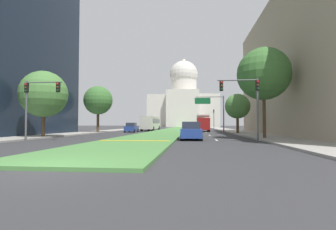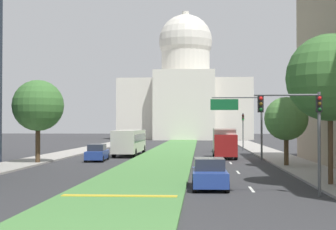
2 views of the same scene
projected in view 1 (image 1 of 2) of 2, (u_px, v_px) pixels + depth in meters
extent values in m
plane|color=#333335|center=(175.00, 129.00, 64.97)|extent=(260.00, 260.00, 0.00)
cube|color=#4C8442|center=(174.00, 130.00, 59.26)|extent=(6.18, 103.38, 0.14)
cube|color=gold|center=(134.00, 141.00, 19.73)|extent=(5.56, 0.50, 0.04)
cube|color=silver|center=(216.00, 140.00, 23.03)|extent=(0.16, 2.40, 0.01)
cube|color=silver|center=(210.00, 135.00, 32.68)|extent=(0.16, 2.40, 0.01)
cube|color=silver|center=(206.00, 133.00, 41.56)|extent=(0.16, 2.40, 0.01)
cube|color=silver|center=(204.00, 132.00, 47.32)|extent=(0.16, 2.40, 0.01)
cube|color=silver|center=(202.00, 130.00, 59.28)|extent=(0.16, 2.40, 0.01)
cube|color=#9E9991|center=(115.00, 130.00, 54.78)|extent=(4.00, 103.38, 0.15)
cube|color=#9E9991|center=(230.00, 131.00, 52.33)|extent=(4.00, 103.38, 0.15)
cube|color=silver|center=(184.00, 111.00, 122.34)|extent=(32.89, 19.56, 14.97)
cube|color=silver|center=(183.00, 108.00, 110.66)|extent=(14.47, 4.00, 16.46)
cylinder|color=silver|center=(184.00, 88.00, 122.74)|extent=(12.44, 12.44, 7.88)
sphere|color=silver|center=(184.00, 75.00, 122.96)|extent=(13.80, 13.80, 13.80)
cylinder|color=silver|center=(184.00, 62.00, 123.18)|extent=(1.80, 1.80, 3.00)
cylinder|color=#515456|center=(26.00, 111.00, 21.75)|extent=(0.16, 0.16, 5.20)
cube|color=black|center=(27.00, 88.00, 21.82)|extent=(0.28, 0.24, 0.84)
sphere|color=red|center=(26.00, 84.00, 21.69)|extent=(0.18, 0.18, 0.18)
sphere|color=#4C380F|center=(26.00, 88.00, 21.68)|extent=(0.18, 0.18, 0.18)
sphere|color=#0F4219|center=(25.00, 91.00, 21.67)|extent=(0.18, 0.18, 0.18)
cylinder|color=#515456|center=(44.00, 82.00, 21.68)|extent=(3.20, 0.10, 0.10)
cube|color=black|center=(58.00, 87.00, 21.53)|extent=(0.28, 0.24, 0.84)
sphere|color=red|center=(57.00, 84.00, 21.40)|extent=(0.18, 0.18, 0.18)
sphere|color=#4C380F|center=(57.00, 87.00, 21.39)|extent=(0.18, 0.18, 0.18)
sphere|color=#0F4219|center=(57.00, 90.00, 21.38)|extent=(0.18, 0.18, 0.18)
cylinder|color=#515456|center=(258.00, 110.00, 20.35)|extent=(0.16, 0.16, 5.20)
cube|color=black|center=(257.00, 85.00, 20.42)|extent=(0.28, 0.24, 0.84)
sphere|color=red|center=(258.00, 82.00, 20.29)|extent=(0.18, 0.18, 0.18)
sphere|color=#4C380F|center=(258.00, 85.00, 20.28)|extent=(0.18, 0.18, 0.18)
sphere|color=#0F4219|center=(258.00, 89.00, 20.27)|extent=(0.18, 0.18, 0.18)
cylinder|color=#515456|center=(237.00, 80.00, 20.59)|extent=(3.20, 0.10, 0.10)
cube|color=black|center=(221.00, 86.00, 20.70)|extent=(0.28, 0.24, 0.84)
sphere|color=red|center=(221.00, 82.00, 20.57)|extent=(0.18, 0.18, 0.18)
sphere|color=#4C380F|center=(221.00, 86.00, 20.56)|extent=(0.18, 0.18, 0.18)
sphere|color=#0F4219|center=(222.00, 89.00, 20.55)|extent=(0.18, 0.18, 0.18)
cylinder|color=#515456|center=(214.00, 119.00, 63.81)|extent=(0.16, 0.16, 5.20)
cube|color=black|center=(214.00, 111.00, 63.88)|extent=(0.28, 0.24, 0.84)
sphere|color=#510F0F|center=(214.00, 110.00, 63.75)|extent=(0.18, 0.18, 0.18)
sphere|color=#4C380F|center=(214.00, 111.00, 63.74)|extent=(0.18, 0.18, 0.18)
sphere|color=#1ED838|center=(214.00, 113.00, 63.73)|extent=(0.18, 0.18, 0.18)
cylinder|color=#515456|center=(224.00, 114.00, 44.84)|extent=(0.20, 0.20, 6.50)
cylinder|color=#515456|center=(209.00, 97.00, 45.19)|extent=(4.94, 0.12, 0.12)
cube|color=#146033|center=(203.00, 101.00, 45.24)|extent=(2.80, 0.08, 1.10)
cylinder|color=#4C3823|center=(43.00, 122.00, 26.30)|extent=(0.35, 0.35, 3.26)
sphere|color=#4C7F3D|center=(44.00, 94.00, 26.40)|extent=(4.85, 4.85, 4.85)
cylinder|color=#4C3823|center=(264.00, 114.00, 24.07)|extent=(0.29, 0.29, 4.89)
sphere|color=#3D7033|center=(264.00, 74.00, 24.20)|extent=(5.05, 5.05, 5.05)
cylinder|color=#4C3823|center=(98.00, 120.00, 41.14)|extent=(0.43, 0.43, 4.04)
sphere|color=#3D7033|center=(98.00, 100.00, 41.26)|extent=(4.67, 4.67, 4.67)
cylinder|color=#4C3823|center=(238.00, 123.00, 37.17)|extent=(0.39, 0.39, 3.07)
sphere|color=#4C7F3D|center=(237.00, 106.00, 37.26)|extent=(3.68, 3.68, 3.68)
cube|color=navy|center=(191.00, 133.00, 23.54)|extent=(1.97, 4.48, 0.80)
cube|color=#282D38|center=(191.00, 125.00, 23.75)|extent=(1.70, 2.17, 0.66)
cylinder|color=black|center=(201.00, 137.00, 21.70)|extent=(0.23, 0.64, 0.64)
cylinder|color=black|center=(181.00, 137.00, 21.84)|extent=(0.23, 0.64, 0.64)
cylinder|color=black|center=(199.00, 135.00, 25.23)|extent=(0.23, 0.64, 0.64)
cylinder|color=black|center=(182.00, 135.00, 25.37)|extent=(0.23, 0.64, 0.64)
cube|color=navy|center=(132.00, 129.00, 44.62)|extent=(2.01, 4.79, 0.80)
cube|color=#282D38|center=(131.00, 125.00, 44.46)|extent=(1.66, 2.33, 0.65)
cylinder|color=black|center=(129.00, 130.00, 46.54)|extent=(0.25, 0.65, 0.64)
cylinder|color=black|center=(138.00, 130.00, 46.47)|extent=(0.25, 0.65, 0.64)
cylinder|color=black|center=(125.00, 131.00, 42.75)|extent=(0.25, 0.65, 0.64)
cylinder|color=black|center=(134.00, 131.00, 42.67)|extent=(0.25, 0.65, 0.64)
cube|color=#BCBCC1|center=(202.00, 127.00, 60.86)|extent=(1.94, 4.24, 0.79)
cube|color=#282D38|center=(202.00, 124.00, 61.05)|extent=(1.64, 2.06, 0.65)
cylinder|color=black|center=(205.00, 129.00, 59.12)|extent=(0.25, 0.65, 0.64)
cylinder|color=black|center=(198.00, 129.00, 59.35)|extent=(0.25, 0.65, 0.64)
cylinder|color=black|center=(205.00, 128.00, 62.35)|extent=(0.25, 0.65, 0.64)
cylinder|color=black|center=(198.00, 128.00, 62.58)|extent=(0.25, 0.65, 0.64)
cube|color=maroon|center=(203.00, 124.00, 45.67)|extent=(2.30, 2.00, 2.20)
cube|color=beige|center=(203.00, 122.00, 48.86)|extent=(2.30, 4.40, 2.80)
cylinder|color=black|center=(209.00, 129.00, 45.53)|extent=(0.30, 0.90, 0.90)
cylinder|color=black|center=(198.00, 129.00, 45.74)|extent=(0.30, 0.90, 0.90)
cylinder|color=black|center=(208.00, 129.00, 49.80)|extent=(0.30, 0.90, 0.90)
cylinder|color=black|center=(197.00, 129.00, 50.01)|extent=(0.30, 0.90, 0.90)
cube|color=beige|center=(151.00, 123.00, 53.32)|extent=(2.50, 11.00, 2.50)
cube|color=#232833|center=(151.00, 121.00, 53.33)|extent=(2.52, 10.12, 0.90)
cylinder|color=black|center=(149.00, 128.00, 57.67)|extent=(0.32, 1.00, 1.00)
cylinder|color=black|center=(159.00, 128.00, 57.44)|extent=(0.32, 1.00, 1.00)
cylinder|color=black|center=(142.00, 129.00, 49.52)|extent=(0.32, 1.00, 1.00)
cylinder|color=black|center=(153.00, 129.00, 49.29)|extent=(0.32, 1.00, 1.00)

